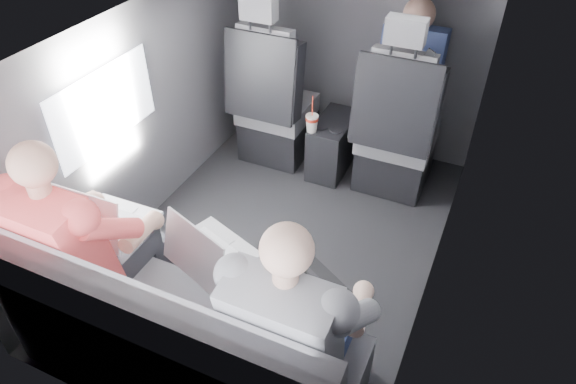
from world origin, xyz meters
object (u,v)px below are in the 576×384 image
at_px(soda_cup, 312,123).
at_px(passenger_front_right, 410,73).
at_px(rear_bench, 178,345).
at_px(front_seat_left, 274,110).
at_px(laptop_silver, 207,250).
at_px(laptop_black, 310,292).
at_px(center_console, 333,145).
at_px(passenger_rear_right, 298,326).
at_px(passenger_rear_left, 86,245).
at_px(front_seat_right, 396,138).
at_px(laptop_white, 105,220).

relative_size(soda_cup, passenger_front_right, 0.33).
height_order(soda_cup, passenger_front_right, passenger_front_right).
bearing_deg(rear_bench, soda_cup, 93.02).
xyz_separation_m(front_seat_left, laptop_silver, (0.46, -1.61, 0.24)).
height_order(laptop_black, passenger_front_right, passenger_front_right).
xyz_separation_m(center_console, rear_bench, (-0.00, -1.94, 0.11)).
height_order(soda_cup, laptop_black, laptop_black).
bearing_deg(passenger_rear_right, front_seat_left, 118.49).
bearing_deg(rear_bench, passenger_front_right, 78.80).
xyz_separation_m(front_seat_left, passenger_rear_left, (-0.05, -1.81, 0.23)).
height_order(front_seat_right, laptop_silver, front_seat_right).
distance_m(front_seat_left, laptop_black, 1.91).
bearing_deg(passenger_rear_right, laptop_white, 171.14).
relative_size(front_seat_left, front_seat_right, 1.00).
relative_size(soda_cup, passenger_rear_right, 0.22).
bearing_deg(passenger_rear_left, front_seat_right, 62.18).
height_order(laptop_silver, passenger_rear_right, passenger_rear_right).
distance_m(front_seat_left, rear_bench, 1.96).
bearing_deg(laptop_white, front_seat_left, 87.08).
bearing_deg(front_seat_left, passenger_rear_left, -91.69).
relative_size(rear_bench, laptop_white, 4.29).
distance_m(rear_bench, laptop_black, 0.66).
distance_m(soda_cup, passenger_rear_left, 1.71).
bearing_deg(laptop_white, passenger_front_right, 63.15).
xyz_separation_m(rear_bench, soda_cup, (-0.09, 1.75, 0.16)).
height_order(front_seat_left, laptop_silver, front_seat_left).
distance_m(rear_bench, laptop_white, 0.68).
bearing_deg(laptop_silver, passenger_rear_right, -20.28).
xyz_separation_m(rear_bench, passenger_rear_left, (-0.50, 0.10, 0.32)).
bearing_deg(front_seat_right, rear_bench, -103.31).
height_order(front_seat_right, soda_cup, front_seat_right).
height_order(rear_bench, laptop_white, rear_bench).
bearing_deg(center_console, passenger_rear_right, -73.97).
distance_m(front_seat_right, center_console, 0.49).
height_order(center_console, passenger_rear_left, passenger_rear_left).
bearing_deg(passenger_rear_left, soda_cup, 76.05).
bearing_deg(passenger_rear_left, laptop_silver, 20.63).
bearing_deg(rear_bench, front_seat_left, 103.31).
bearing_deg(front_seat_right, laptop_black, -87.93).
xyz_separation_m(laptop_silver, passenger_rear_left, (-0.51, -0.19, -0.01)).
bearing_deg(laptop_white, rear_bench, -26.09).
relative_size(front_seat_right, laptop_black, 2.89).
relative_size(front_seat_right, rear_bench, 0.79).
bearing_deg(passenger_front_right, soda_cup, -141.74).
relative_size(laptop_silver, passenger_rear_right, 0.36).
bearing_deg(passenger_front_right, passenger_rear_left, -114.27).
relative_size(center_console, passenger_rear_right, 0.40).
bearing_deg(laptop_black, passenger_rear_right, -82.75).
height_order(laptop_white, laptop_silver, laptop_white).
height_order(laptop_silver, passenger_rear_left, passenger_rear_left).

